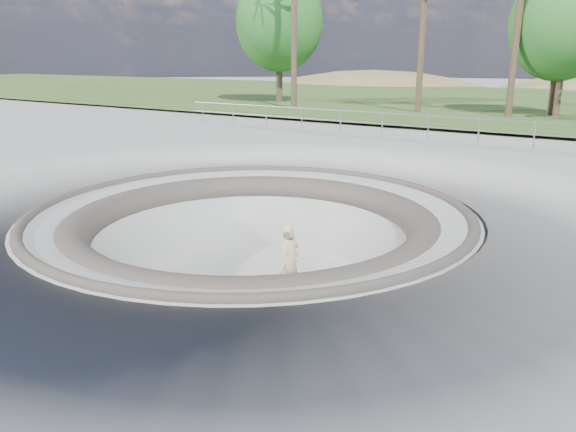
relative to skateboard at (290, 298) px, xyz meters
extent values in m
plane|color=#A7A6A1|center=(-1.25, 0.27, 1.83)|extent=(180.00, 180.00, 0.00)
torus|color=#A7A6A1|center=(-1.25, 0.27, -0.17)|extent=(14.00, 14.00, 4.00)
cylinder|color=#A7A6A1|center=(-1.25, 0.27, -0.12)|extent=(6.60, 6.60, 0.10)
torus|color=#4D443E|center=(-1.25, 0.27, 1.81)|extent=(10.24, 10.24, 0.24)
torus|color=#4D443E|center=(-1.25, 0.27, 1.38)|extent=(8.91, 8.91, 0.81)
cube|color=#345421|center=(-1.25, 34.27, 2.05)|extent=(180.00, 36.00, 0.12)
ellipsoid|color=brown|center=(-23.25, 55.27, -4.61)|extent=(50.40, 36.00, 23.40)
cylinder|color=#94969C|center=(-1.25, 12.27, 3.00)|extent=(25.00, 0.05, 0.05)
cylinder|color=#94969C|center=(-1.25, 12.27, 2.55)|extent=(25.00, 0.05, 0.05)
cube|color=olive|center=(0.00, 0.00, 0.01)|extent=(0.92, 0.36, 0.02)
cylinder|color=#ABAAAF|center=(0.00, 0.00, -0.03)|extent=(0.06, 0.19, 0.04)
cylinder|color=#ABAAAF|center=(0.00, 0.00, -0.03)|extent=(0.06, 0.19, 0.04)
cylinder|color=silver|center=(0.00, 0.00, -0.04)|extent=(0.07, 0.04, 0.07)
cylinder|color=silver|center=(0.00, 0.00, -0.04)|extent=(0.07, 0.04, 0.07)
cylinder|color=silver|center=(0.00, 0.00, -0.04)|extent=(0.07, 0.04, 0.07)
cylinder|color=silver|center=(0.00, 0.00, -0.04)|extent=(0.07, 0.04, 0.07)
imported|color=#D6BD8A|center=(0.00, 0.00, 0.88)|extent=(0.42, 0.64, 1.73)
cylinder|color=brown|center=(-12.73, 20.21, 7.43)|extent=(0.36, 0.36, 10.86)
cylinder|color=brown|center=(-5.42, 22.26, 6.19)|extent=(0.36, 0.36, 8.39)
cylinder|color=brown|center=(-0.40, 22.64, 7.54)|extent=(0.36, 0.36, 11.09)
cylinder|color=brown|center=(1.76, 24.16, 6.28)|extent=(0.36, 0.36, 8.58)
cylinder|color=brown|center=(-16.41, 24.07, 4.60)|extent=(0.44, 0.44, 5.20)
ellipsoid|color=#236221|center=(-16.41, 24.07, 7.57)|extent=(6.21, 5.64, 6.77)
cylinder|color=brown|center=(1.44, 24.63, 4.30)|extent=(0.44, 0.44, 4.61)
ellipsoid|color=#236221|center=(1.44, 24.63, 6.93)|extent=(5.50, 5.00, 6.00)
camera|label=1|loc=(6.36, -9.87, 5.31)|focal=35.00mm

